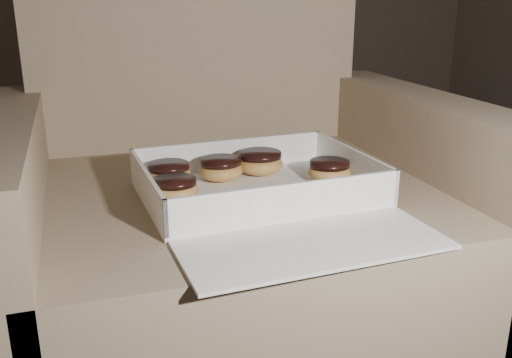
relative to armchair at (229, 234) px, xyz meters
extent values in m
cube|color=#8B7659|center=(0.00, -0.04, -0.08)|extent=(0.68, 0.68, 0.40)
cube|color=#8B7659|center=(0.00, 0.27, 0.36)|extent=(0.68, 0.13, 0.49)
cube|color=#8B7659|center=(-0.37, -0.04, -0.01)|extent=(0.11, 0.68, 0.53)
cube|color=#8B7659|center=(0.37, -0.04, -0.01)|extent=(0.11, 0.68, 0.53)
cube|color=white|center=(0.01, -0.12, 0.12)|extent=(0.37, 0.29, 0.01)
cube|color=white|center=(0.01, 0.01, 0.15)|extent=(0.36, 0.03, 0.05)
cube|color=white|center=(0.02, -0.25, 0.15)|extent=(0.36, 0.03, 0.05)
cube|color=white|center=(-0.16, -0.13, 0.15)|extent=(0.02, 0.27, 0.05)
cube|color=white|center=(0.19, -0.11, 0.15)|extent=(0.02, 0.27, 0.05)
cube|color=#CA517A|center=(0.19, -0.11, 0.15)|extent=(0.02, 0.26, 0.05)
cube|color=white|center=(0.03, -0.33, 0.12)|extent=(0.36, 0.17, 0.01)
ellipsoid|color=#D18C49|center=(0.15, -0.12, 0.14)|extent=(0.07, 0.07, 0.03)
cylinder|color=black|center=(0.15, -0.12, 0.16)|extent=(0.07, 0.07, 0.01)
ellipsoid|color=#D18C49|center=(-0.12, -0.05, 0.14)|extent=(0.07, 0.07, 0.04)
cylinder|color=black|center=(-0.12, -0.05, 0.16)|extent=(0.07, 0.07, 0.01)
ellipsoid|color=#D18C49|center=(-0.03, -0.05, 0.14)|extent=(0.08, 0.08, 0.04)
cylinder|color=black|center=(-0.03, -0.05, 0.16)|extent=(0.07, 0.07, 0.01)
ellipsoid|color=#D18C49|center=(-0.12, -0.13, 0.14)|extent=(0.07, 0.07, 0.03)
cylinder|color=black|center=(-0.12, -0.13, 0.16)|extent=(0.06, 0.06, 0.01)
ellipsoid|color=#D18C49|center=(0.05, -0.04, 0.15)|extent=(0.08, 0.08, 0.04)
cylinder|color=black|center=(0.05, -0.04, 0.16)|extent=(0.07, 0.07, 0.01)
ellipsoid|color=black|center=(0.06, -0.18, 0.13)|extent=(0.01, 0.01, 0.00)
ellipsoid|color=black|center=(0.05, -0.18, 0.13)|extent=(0.01, 0.01, 0.00)
ellipsoid|color=black|center=(0.10, -0.13, 0.13)|extent=(0.01, 0.01, 0.00)
ellipsoid|color=black|center=(0.00, -0.17, 0.13)|extent=(0.01, 0.01, 0.00)
camera|label=1|loc=(-0.25, -0.95, 0.43)|focal=40.00mm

